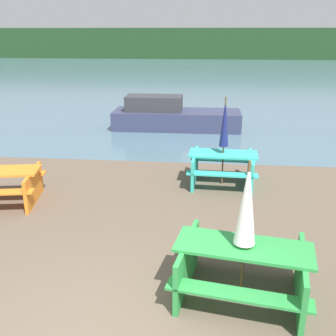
{
  "coord_description": "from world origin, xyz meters",
  "views": [
    {
      "loc": [
        1.33,
        -3.61,
        3.54
      ],
      "look_at": [
        0.57,
        4.09,
        0.85
      ],
      "focal_mm": 42.0,
      "sensor_mm": 36.0,
      "label": 1
    }
  ],
  "objects_px": {
    "picnic_table_green": "(242,266)",
    "boat": "(172,116)",
    "umbrella_white": "(247,204)",
    "picnic_table_teal": "(223,166)",
    "umbrella_navy": "(225,123)"
  },
  "relations": [
    {
      "from": "picnic_table_green",
      "to": "boat",
      "type": "height_order",
      "value": "boat"
    },
    {
      "from": "picnic_table_green",
      "to": "boat",
      "type": "bearing_deg",
      "value": 100.55
    },
    {
      "from": "picnic_table_green",
      "to": "umbrella_white",
      "type": "xyz_separation_m",
      "value": [
        -0.0,
        0.0,
        0.94
      ]
    },
    {
      "from": "picnic_table_teal",
      "to": "boat",
      "type": "xyz_separation_m",
      "value": [
        -1.73,
        5.67,
        0.0
      ]
    },
    {
      "from": "umbrella_white",
      "to": "boat",
      "type": "bearing_deg",
      "value": 100.55
    },
    {
      "from": "boat",
      "to": "umbrella_navy",
      "type": "bearing_deg",
      "value": -73.47
    },
    {
      "from": "picnic_table_green",
      "to": "picnic_table_teal",
      "type": "distance_m",
      "value": 4.34
    },
    {
      "from": "picnic_table_green",
      "to": "boat",
      "type": "relative_size",
      "value": 0.43
    },
    {
      "from": "picnic_table_green",
      "to": "picnic_table_teal",
      "type": "relative_size",
      "value": 1.21
    },
    {
      "from": "picnic_table_teal",
      "to": "boat",
      "type": "relative_size",
      "value": 0.35
    },
    {
      "from": "boat",
      "to": "picnic_table_green",
      "type": "bearing_deg",
      "value": -79.88
    },
    {
      "from": "umbrella_white",
      "to": "picnic_table_green",
      "type": "bearing_deg",
      "value": 0.0
    },
    {
      "from": "picnic_table_green",
      "to": "umbrella_navy",
      "type": "bearing_deg",
      "value": 91.77
    },
    {
      "from": "boat",
      "to": "umbrella_white",
      "type": "bearing_deg",
      "value": -79.88
    },
    {
      "from": "picnic_table_teal",
      "to": "boat",
      "type": "bearing_deg",
      "value": 106.96
    }
  ]
}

